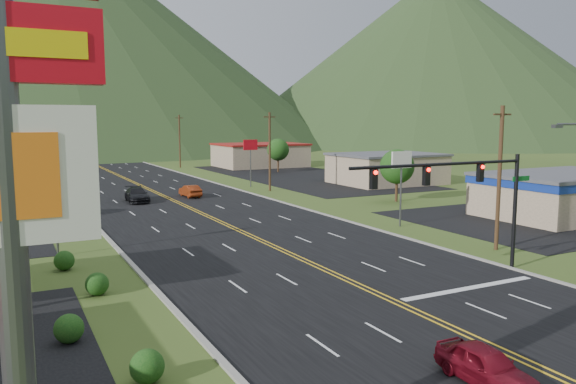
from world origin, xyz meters
name	(u,v)px	position (x,y,z in m)	size (l,w,h in m)	color
pylon_sign	(2,105)	(-17.00, 2.00, 9.30)	(4.32, 0.60, 14.00)	#59595E
traffic_signal	(467,185)	(6.48, 14.00, 5.33)	(13.10, 0.43, 7.00)	black
streetlight_west	(46,150)	(-11.68, 70.00, 5.18)	(3.28, 0.25, 9.00)	#59595E
building_east_near	(565,192)	(30.00, 25.00, 2.27)	(15.40, 10.40, 4.10)	tan
building_east_mid	(387,168)	(32.00, 55.00, 2.16)	(14.40, 11.40, 4.30)	tan
building_east_far	(260,155)	(28.00, 90.00, 2.26)	(16.40, 12.40, 4.50)	tan
pole_sign_west_a	(54,181)	(-14.00, 30.00, 5.05)	(2.00, 0.18, 6.40)	#59595E
pole_sign_west_b	(35,160)	(-14.00, 52.00, 5.05)	(2.00, 0.18, 6.40)	#59595E
pole_sign_east_a	(401,167)	(13.00, 28.00, 5.05)	(2.00, 0.18, 6.40)	#59595E
pole_sign_east_b	(250,150)	(13.00, 60.00, 5.05)	(2.00, 0.18, 6.40)	#59595E
tree_east_a	(397,167)	(22.00, 40.00, 3.89)	(3.84, 3.84, 5.82)	#382314
tree_east_b	(278,150)	(26.00, 78.00, 3.89)	(3.84, 3.84, 5.82)	#382314
utility_pole_a	(499,177)	(13.50, 18.00, 5.13)	(1.60, 0.28, 10.00)	#382314
utility_pole_b	(270,151)	(13.50, 55.00, 5.13)	(1.60, 0.28, 10.00)	#382314
utility_pole_c	(180,141)	(13.50, 95.00, 5.13)	(1.60, 0.28, 10.00)	#382314
utility_pole_d	(134,135)	(13.50, 135.00, 5.13)	(1.60, 0.28, 10.00)	#382314
mountain_n	(44,28)	(0.00, 220.00, 42.50)	(220.00, 220.00, 85.00)	#273C1B
mountain_ne	(435,58)	(147.84, 176.19, 35.00)	(180.00, 180.00, 70.00)	#273C1B
car_red_near	(486,367)	(-2.75, 3.55, 0.66)	(1.57, 3.89, 1.33)	maroon
car_dark_mid	(137,195)	(-3.86, 52.71, 0.77)	(2.17, 5.33, 1.55)	black
car_red_far	(190,191)	(2.61, 53.92, 0.69)	(1.47, 4.21, 1.39)	maroon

